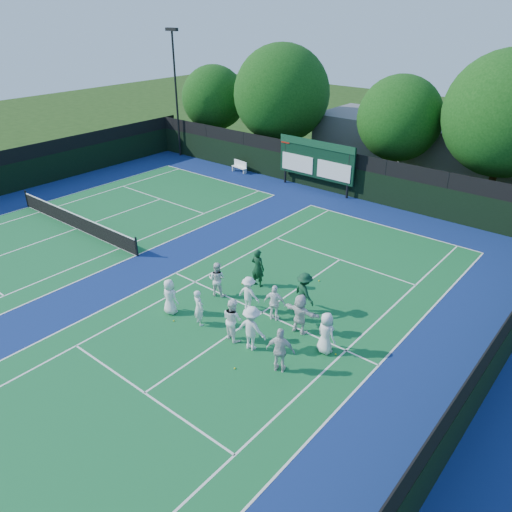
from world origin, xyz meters
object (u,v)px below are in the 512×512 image
Objects in this scene: bench at (240,166)px; coach_left at (258,268)px; tennis_net at (76,221)px; scoreboard at (316,160)px.

bench is 17.62m from coach_left.
coach_left reaches higher than bench.
tennis_net reaches higher than bench.
scoreboard is 7.03m from bench.
coach_left is (12.21, -12.70, 0.45)m from bench.
coach_left is (5.39, -12.92, -1.26)m from scoreboard.
scoreboard is 0.53× the size of tennis_net.
bench is (-6.82, -0.22, -1.71)m from scoreboard.
tennis_net is (-6.99, -14.59, -1.70)m from scoreboard.
tennis_net is 6.06× the size of coach_left.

